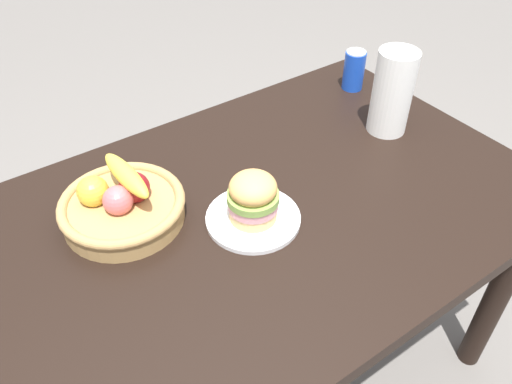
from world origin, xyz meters
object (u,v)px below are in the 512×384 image
fruit_basket (122,204)px  plate (253,218)px  soda_can (354,70)px  sandwich (253,197)px  paper_towel_roll (392,92)px

fruit_basket → plate: bearing=-36.6°
plate → fruit_basket: 0.30m
plate → soda_can: (0.61, 0.32, 0.06)m
sandwich → fruit_basket: 0.30m
sandwich → paper_towel_roll: 0.54m
fruit_basket → paper_towel_roll: size_ratio=1.21×
plate → sandwich: (0.00, 0.00, 0.07)m
paper_towel_roll → sandwich: bearing=-170.2°
soda_can → fruit_basket: 0.87m
plate → paper_towel_roll: size_ratio=0.92×
plate → paper_towel_roll: 0.55m
soda_can → fruit_basket: fruit_basket is taller
plate → fruit_basket: bearing=143.4°
fruit_basket → paper_towel_roll: paper_towel_roll is taller
soda_can → paper_towel_roll: bearing=-109.9°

